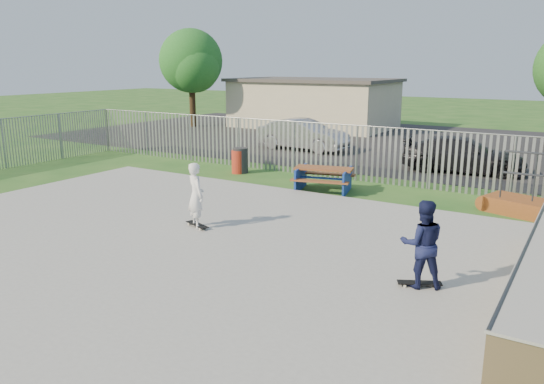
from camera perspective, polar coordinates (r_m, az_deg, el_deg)
The scene contains 16 objects.
ground at distance 12.71m, azimuth -11.57°, elevation -5.66°, with size 120.00×120.00×0.00m, color #23561D.
concrete_slab at distance 12.68m, azimuth -11.58°, elevation -5.34°, with size 15.00×12.00×0.15m, color #959590.
fence at distance 15.46m, azimuth 2.70°, elevation 1.90°, with size 26.04×16.02×2.00m.
picnic_table at distance 17.69m, azimuth 5.57°, elevation 1.39°, with size 2.21×1.97×0.80m.
funbox at distance 16.44m, azimuth 25.96°, elevation -1.55°, with size 2.44×1.71×0.44m.
trash_bin_red at distance 20.57m, azimuth -3.62°, elevation 3.27°, with size 0.54×0.54×0.89m, color #B32F1B.
trash_bin_grey at distance 20.61m, azimuth -3.41°, elevation 3.42°, with size 0.59×0.59×0.98m, color #272729.
parking_lot at distance 29.17m, azimuth 14.88°, elevation 5.04°, with size 40.00×18.00×0.02m, color black.
car_silver at distance 26.06m, azimuth 3.36°, elevation 6.18°, with size 1.59×4.56×1.50m, color #B0AFB4.
car_dark at distance 21.95m, azimuth 19.86°, elevation 3.79°, with size 1.89×4.64×1.35m, color black.
building at distance 35.71m, azimuth 4.50°, elevation 9.53°, with size 10.40×6.40×3.20m.
tree_left at distance 36.22m, azimuth -8.70°, elevation 13.74°, with size 4.15×4.15×6.40m.
skateboard_a at distance 10.27m, azimuth 15.58°, elevation -9.51°, with size 0.80×0.54×0.08m.
skateboard_b at distance 13.45m, azimuth -8.05°, elevation -3.58°, with size 0.82×0.46×0.08m.
skater_navy at distance 9.99m, azimuth 15.86°, elevation -5.39°, with size 0.80×0.62×1.64m, color #151A42.
skater_white at distance 13.24m, azimuth -8.16°, elevation -0.35°, with size 0.60×0.39×1.64m, color white.
Camera 1 is at (8.33, -8.65, 4.14)m, focal length 35.00 mm.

